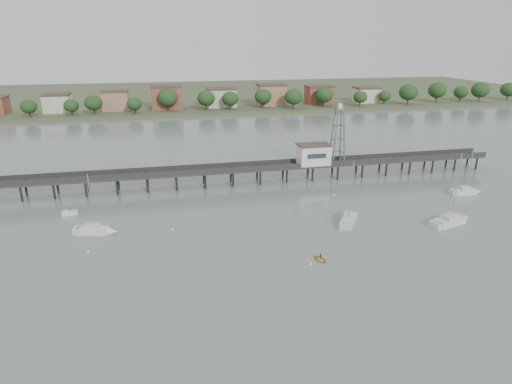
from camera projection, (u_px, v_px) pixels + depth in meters
ground_plane at (283, 337)px, 52.96m from camera, size 500.00×500.00×0.00m
pier at (218, 171)px, 106.86m from camera, size 150.00×5.00×5.50m
pier_building at (313, 154)px, 110.90m from camera, size 8.40×5.40×5.30m
lattice_tower at (338, 136)px, 110.71m from camera, size 3.20×3.20×15.50m
sailboat_c at (350, 218)px, 86.73m from camera, size 6.71×8.10×13.60m
sailboat_b at (99, 230)px, 80.98m from camera, size 7.82×3.95×12.48m
sailboat_d at (455, 220)px, 85.73m from camera, size 9.82×5.27×15.45m
sailboat_e at (469, 192)px, 101.64m from camera, size 7.28×2.42×11.99m
white_tender at (69, 213)px, 89.70m from camera, size 3.34×1.90×1.22m
yellow_dinghy at (320, 260)px, 71.40m from camera, size 1.93×1.09×2.59m
dinghy_occupant at (320, 260)px, 71.40m from camera, size 0.60×1.09×0.25m
mooring_buoys at (274, 228)px, 83.35m from camera, size 67.38×30.76×0.39m
far_shore at (182, 95)px, 273.02m from camera, size 500.00×170.00×10.40m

